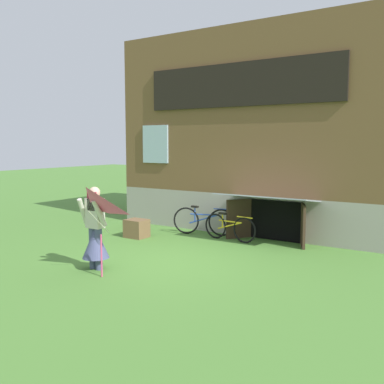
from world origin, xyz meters
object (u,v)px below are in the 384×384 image
at_px(bicycle_yellow, 230,227).
at_px(bicycle_blue, 204,221).
at_px(person, 95,235).
at_px(wooden_crate, 137,228).
at_px(kite, 86,208).

xyz_separation_m(bicycle_yellow, bicycle_blue, (-0.92, 0.24, 0.04)).
bearing_deg(person, wooden_crate, 103.98).
relative_size(person, wooden_crate, 2.96).
bearing_deg(kite, person, 121.86).
bearing_deg(bicycle_blue, wooden_crate, -152.10).
distance_m(kite, bicycle_yellow, 4.32).
bearing_deg(wooden_crate, kite, -63.95).
xyz_separation_m(kite, wooden_crate, (-1.56, 3.19, -1.05)).
bearing_deg(bicycle_blue, person, -106.27).
bearing_deg(bicycle_yellow, wooden_crate, -150.58).
distance_m(kite, bicycle_blue, 4.51).
xyz_separation_m(bicycle_yellow, wooden_crate, (-2.21, -0.98, -0.10)).
relative_size(person, kite, 1.02).
bearing_deg(person, bicycle_yellow, 64.36).
height_order(bicycle_yellow, wooden_crate, bicycle_yellow).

